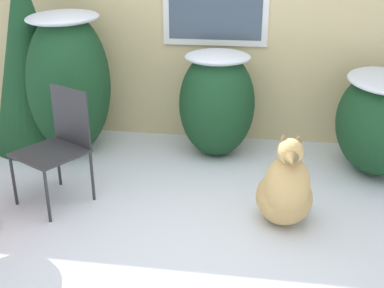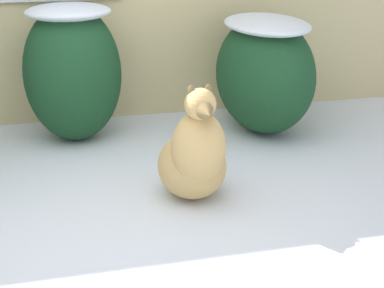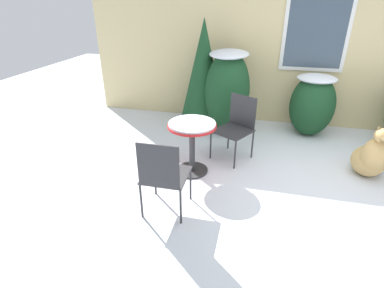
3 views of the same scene
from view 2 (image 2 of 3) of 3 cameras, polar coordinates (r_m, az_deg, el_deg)
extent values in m
plane|color=silver|center=(3.10, -10.50, -10.44)|extent=(16.00, 16.00, 0.00)
ellipsoid|color=#194223|center=(4.49, -11.49, 6.70)|extent=(0.72, 0.67, 1.03)
ellipsoid|color=silver|center=(4.40, -11.93, 12.45)|extent=(0.61, 0.57, 0.12)
ellipsoid|color=#194223|center=(4.65, 7.04, 6.68)|extent=(0.73, 1.06, 0.91)
ellipsoid|color=silver|center=(4.57, 7.26, 11.45)|extent=(0.62, 0.90, 0.12)
ellipsoid|color=tan|center=(3.56, 0.00, -2.12)|extent=(0.43, 0.47, 0.40)
ellipsoid|color=tan|center=(3.37, 0.64, -0.36)|extent=(0.33, 0.30, 0.43)
sphere|color=tan|center=(3.25, 0.81, 3.90)|extent=(0.18, 0.18, 0.18)
cone|color=brown|center=(3.14, 1.49, 2.98)|extent=(0.10, 0.09, 0.10)
ellipsoid|color=brown|center=(3.23, -0.10, 5.04)|extent=(0.04, 0.03, 0.08)
ellipsoid|color=brown|center=(3.26, 1.59, 5.17)|extent=(0.04, 0.03, 0.08)
ellipsoid|color=tan|center=(3.79, -0.89, -2.42)|extent=(0.09, 0.22, 0.08)
camera|label=1|loc=(0.65, 90.84, 30.64)|focal=45.00mm
camera|label=3|loc=(1.12, -153.98, 10.39)|focal=28.00mm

